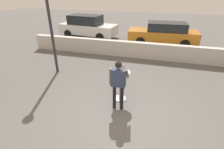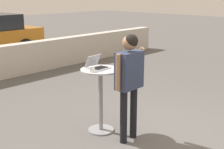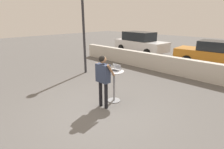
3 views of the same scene
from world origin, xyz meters
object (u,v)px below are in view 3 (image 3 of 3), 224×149
standing_person (103,75)px  parked_car_near_street (219,54)px  coffee_mug (109,69)px  parked_car_further_down (140,43)px  cafe_table (114,82)px  street_lamp (83,23)px  laptop (115,69)px

standing_person → parked_car_near_street: 7.99m
coffee_mug → parked_car_further_down: bearing=118.5°
parked_car_near_street → parked_car_further_down: size_ratio=1.02×
coffee_mug → parked_car_further_down: 8.87m
cafe_table → street_lamp: bearing=157.6°
laptop → parked_car_near_street: size_ratio=0.07×
parked_car_near_street → street_lamp: size_ratio=1.21×
parked_car_further_down → street_lamp: (1.10, -6.38, 1.67)m
cafe_table → parked_car_near_street: bearing=79.9°
parked_car_near_street → street_lamp: 7.76m
laptop → standing_person: size_ratio=0.20×
standing_person → coffee_mug: bearing=117.9°
cafe_table → coffee_mug: (-0.22, -0.03, 0.43)m
cafe_table → standing_person: size_ratio=0.64×
cafe_table → parked_car_further_down: parked_car_further_down is taller
street_lamp → standing_person: bearing=-29.5°
coffee_mug → parked_car_near_street: size_ratio=0.02×
parked_car_near_street → street_lamp: (-4.66, -5.96, 1.75)m
street_lamp → parked_car_further_down: bearing=99.8°
coffee_mug → standing_person: standing_person is taller
laptop → parked_car_further_down: parked_car_further_down is taller
laptop → standing_person: bearing=-84.3°
cafe_table → coffee_mug: 0.48m
laptop → coffee_mug: laptop is taller
laptop → street_lamp: bearing=158.6°
standing_person → cafe_table: bearing=95.9°
standing_person → parked_car_further_down: size_ratio=0.37×
cafe_table → parked_car_further_down: (-4.45, 7.76, 0.15)m
parked_car_near_street → parked_car_further_down: parked_car_further_down is taller
coffee_mug → standing_person: 0.59m
standing_person → parked_car_near_street: standing_person is taller
coffee_mug → parked_car_near_street: bearing=78.3°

